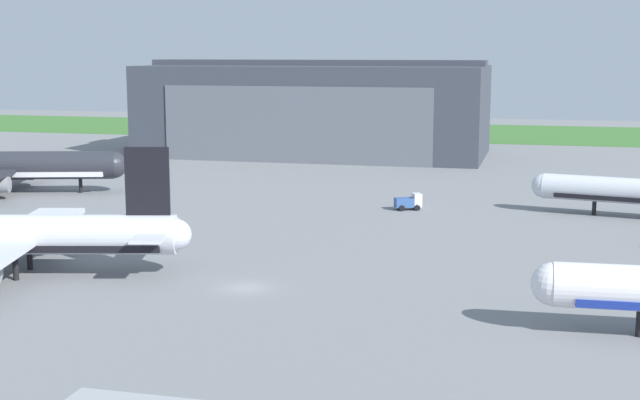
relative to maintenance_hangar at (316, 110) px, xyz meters
The scene contains 6 objects.
ground_plane 109.42m from the maintenance_hangar, 78.92° to the right, with size 440.00×440.00×0.00m, color slate.
grass_field_strip 63.18m from the maintenance_hangar, 70.40° to the left, with size 440.00×56.00×0.08m, color #3D7031.
maintenance_hangar is the anchor object (origin of this frame).
airliner_near_left 108.16m from the maintenance_hangar, 91.75° to the right, with size 35.43×32.49×12.67m.
airliner_far_right 71.14m from the maintenance_hangar, 117.53° to the right, with size 35.08×28.56×13.91m.
fuel_bowser 69.36m from the maintenance_hangar, 64.63° to the right, with size 4.01×3.14×2.27m.
Camera 1 is at (26.34, -75.70, 21.76)m, focal length 49.72 mm.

